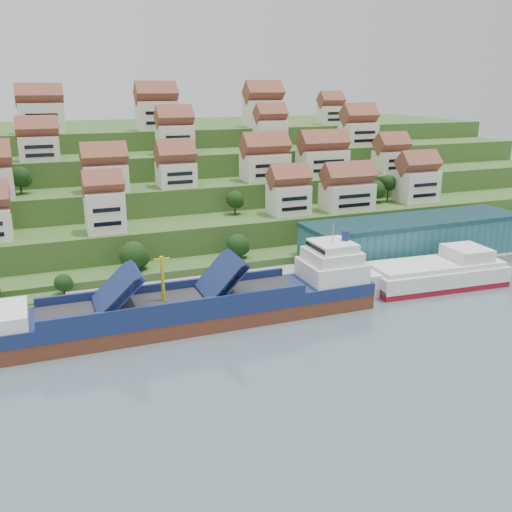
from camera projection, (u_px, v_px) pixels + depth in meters
name	position (u px, v px, depth m)	size (l,w,h in m)	color
ground	(252.00, 315.00, 117.21)	(300.00, 300.00, 0.00)	slate
quay	(306.00, 276.00, 137.33)	(180.00, 14.00, 2.20)	gray
hillside	(147.00, 184.00, 206.11)	(260.00, 128.00, 31.00)	#2D4C1E
hillside_village	(182.00, 160.00, 164.87)	(155.68, 62.34, 29.16)	white
hillside_trees	(168.00, 195.00, 151.53)	(135.62, 62.46, 30.26)	#193712
warehouse	(413.00, 237.00, 148.71)	(60.00, 15.00, 10.00)	#27636C
flagpole	(309.00, 260.00, 130.53)	(1.28, 0.16, 8.00)	gray
cargo_ship	(196.00, 308.00, 112.04)	(78.76, 12.83, 17.46)	brown
second_ship	(438.00, 274.00, 133.42)	(33.52, 14.25, 9.51)	maroon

